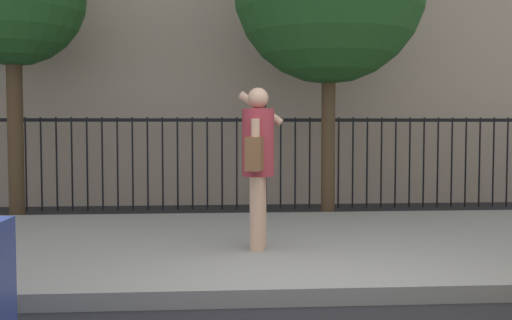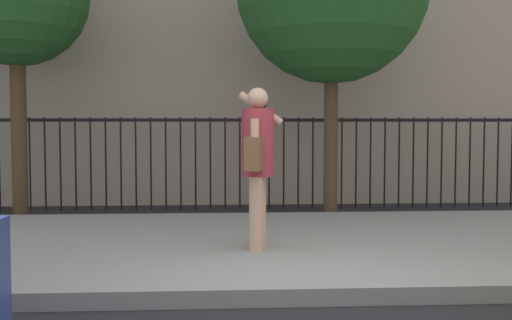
{
  "view_description": "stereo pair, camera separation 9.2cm",
  "coord_description": "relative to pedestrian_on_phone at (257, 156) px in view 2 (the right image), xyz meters",
  "views": [
    {
      "loc": [
        -0.86,
        -4.98,
        1.49
      ],
      "look_at": [
        -0.34,
        1.95,
        1.09
      ],
      "focal_mm": 44.16,
      "sensor_mm": 36.0,
      "label": 1
    },
    {
      "loc": [
        -0.77,
        -4.98,
        1.49
      ],
      "look_at": [
        -0.34,
        1.95,
        1.09
      ],
      "focal_mm": 44.16,
      "sensor_mm": 36.0,
      "label": 2
    }
  ],
  "objects": [
    {
      "name": "sidewalk",
      "position": [
        0.35,
        0.57,
        -1.07
      ],
      "size": [
        28.0,
        4.4,
        0.15
      ],
      "primitive_type": "cube",
      "color": "gray",
      "rests_on": "ground"
    },
    {
      "name": "iron_fence",
      "position": [
        0.35,
        4.27,
        -0.13
      ],
      "size": [
        12.03,
        0.04,
        1.6
      ],
      "color": "black",
      "rests_on": "ground"
    },
    {
      "name": "ground_plane",
      "position": [
        0.35,
        -1.63,
        -1.15
      ],
      "size": [
        60.0,
        60.0,
        0.0
      ],
      "primitive_type": "plane",
      "color": "black"
    },
    {
      "name": "pedestrian_on_phone",
      "position": [
        0.0,
        0.0,
        0.0
      ],
      "size": [
        0.5,
        0.7,
        1.72
      ],
      "color": "tan",
      "rests_on": "sidewalk"
    }
  ]
}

